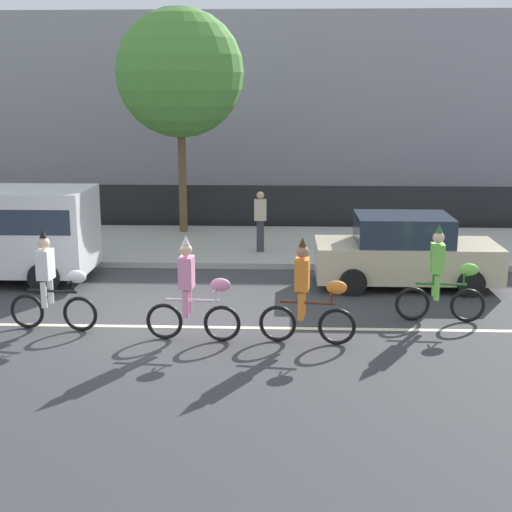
{
  "coord_description": "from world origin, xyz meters",
  "views": [
    {
      "loc": [
        2.47,
        -13.28,
        4.4
      ],
      "look_at": [
        1.89,
        1.2,
        1.0
      ],
      "focal_mm": 50.0,
      "sensor_mm": 36.0,
      "label": 1
    }
  ],
  "objects_px": {
    "parade_cyclist_orange": "(308,298)",
    "parade_cyclist_lime": "(442,279)",
    "pedestrian_onlooker": "(260,220)",
    "parade_cyclist_pink": "(193,295)",
    "parade_cyclist_zebra": "(52,286)",
    "parked_car_beige": "(405,252)"
  },
  "relations": [
    {
      "from": "parade_cyclist_zebra",
      "to": "parade_cyclist_lime",
      "type": "xyz_separation_m",
      "value": [
        7.32,
        0.79,
        0.0
      ]
    },
    {
      "from": "pedestrian_onlooker",
      "to": "parked_car_beige",
      "type": "bearing_deg",
      "value": -38.9
    },
    {
      "from": "parade_cyclist_zebra",
      "to": "parked_car_beige",
      "type": "distance_m",
      "value": 7.81
    },
    {
      "from": "parade_cyclist_lime",
      "to": "parade_cyclist_pink",
      "type": "bearing_deg",
      "value": -164.81
    },
    {
      "from": "parade_cyclist_zebra",
      "to": "parade_cyclist_pink",
      "type": "bearing_deg",
      "value": -9.96
    },
    {
      "from": "parade_cyclist_orange",
      "to": "parade_cyclist_lime",
      "type": "xyz_separation_m",
      "value": [
        2.61,
        1.33,
        0.0
      ]
    },
    {
      "from": "parade_cyclist_orange",
      "to": "parade_cyclist_lime",
      "type": "distance_m",
      "value": 2.93
    },
    {
      "from": "parade_cyclist_pink",
      "to": "parade_cyclist_lime",
      "type": "relative_size",
      "value": 1.0
    },
    {
      "from": "parade_cyclist_lime",
      "to": "parked_car_beige",
      "type": "relative_size",
      "value": 0.47
    },
    {
      "from": "parade_cyclist_zebra",
      "to": "parade_cyclist_lime",
      "type": "distance_m",
      "value": 7.36
    },
    {
      "from": "parade_cyclist_lime",
      "to": "parked_car_beige",
      "type": "xyz_separation_m",
      "value": [
        -0.28,
        2.59,
        -0.06
      ]
    },
    {
      "from": "parade_cyclist_lime",
      "to": "pedestrian_onlooker",
      "type": "distance_m",
      "value": 6.48
    },
    {
      "from": "parade_cyclist_pink",
      "to": "parade_cyclist_lime",
      "type": "bearing_deg",
      "value": 15.19
    },
    {
      "from": "parade_cyclist_pink",
      "to": "pedestrian_onlooker",
      "type": "relative_size",
      "value": 1.19
    },
    {
      "from": "parade_cyclist_zebra",
      "to": "parked_car_beige",
      "type": "height_order",
      "value": "parade_cyclist_zebra"
    },
    {
      "from": "parade_cyclist_orange",
      "to": "parked_car_beige",
      "type": "bearing_deg",
      "value": 59.32
    },
    {
      "from": "parade_cyclist_orange",
      "to": "parked_car_beige",
      "type": "xyz_separation_m",
      "value": [
        2.33,
        3.92,
        -0.06
      ]
    },
    {
      "from": "parade_cyclist_orange",
      "to": "parked_car_beige",
      "type": "height_order",
      "value": "parade_cyclist_orange"
    },
    {
      "from": "parade_cyclist_orange",
      "to": "parade_cyclist_pink",
      "type": "bearing_deg",
      "value": 178.09
    },
    {
      "from": "parade_cyclist_orange",
      "to": "pedestrian_onlooker",
      "type": "bearing_deg",
      "value": 99.09
    },
    {
      "from": "parade_cyclist_orange",
      "to": "pedestrian_onlooker",
      "type": "xyz_separation_m",
      "value": [
        -1.07,
        6.66,
        0.17
      ]
    },
    {
      "from": "parade_cyclist_pink",
      "to": "pedestrian_onlooker",
      "type": "distance_m",
      "value": 6.66
    }
  ]
}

